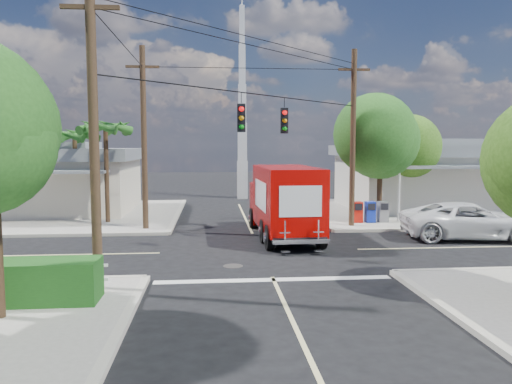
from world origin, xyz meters
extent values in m
plane|color=black|center=(0.00, 0.00, 0.00)|extent=(120.00, 120.00, 0.00)
cube|color=gray|center=(11.00, 11.00, 0.07)|extent=(14.00, 14.00, 0.14)
cube|color=#B2AD9E|center=(4.00, 11.00, 0.07)|extent=(0.25, 14.00, 0.14)
cube|color=#B2AD9E|center=(11.00, 4.00, 0.07)|extent=(14.00, 0.25, 0.14)
cube|color=gray|center=(-11.00, 11.00, 0.07)|extent=(14.00, 14.00, 0.14)
cube|color=#B2AD9E|center=(-4.00, 11.00, 0.07)|extent=(0.25, 14.00, 0.14)
cube|color=#B2AD9E|center=(-11.00, 4.00, 0.07)|extent=(14.00, 0.25, 0.14)
cube|color=#B2AD9E|center=(-4.00, -11.00, 0.07)|extent=(0.25, 14.00, 0.14)
cube|color=beige|center=(0.00, 10.00, 0.01)|extent=(0.12, 12.00, 0.01)
cube|color=beige|center=(0.00, -10.00, 0.01)|extent=(0.12, 12.00, 0.01)
cube|color=beige|center=(10.00, 0.00, 0.01)|extent=(12.00, 0.12, 0.01)
cube|color=beige|center=(-10.00, 0.00, 0.01)|extent=(12.00, 0.12, 0.01)
cube|color=silver|center=(0.00, -4.30, 0.01)|extent=(7.50, 0.40, 0.01)
cube|color=beige|center=(12.50, 12.00, 1.84)|extent=(11.00, 8.00, 3.40)
cube|color=gray|center=(12.50, 12.00, 3.89)|extent=(11.80, 8.80, 0.70)
cube|color=gray|center=(12.50, 12.00, 4.39)|extent=(6.05, 4.40, 0.50)
cube|color=gray|center=(12.50, 7.10, 3.04)|extent=(9.90, 1.80, 0.15)
cylinder|color=silver|center=(8.10, 6.30, 1.59)|extent=(0.12, 0.12, 2.90)
cube|color=beige|center=(-12.00, 12.50, 1.74)|extent=(10.00, 8.00, 3.20)
cube|color=gray|center=(-12.00, 12.50, 3.69)|extent=(10.80, 8.80, 0.70)
cube|color=gray|center=(-12.00, 12.50, 4.19)|extent=(5.50, 4.40, 0.50)
cube|color=gray|center=(-12.00, 7.60, 2.84)|extent=(9.00, 1.80, 0.15)
cylinder|color=silver|center=(-8.00, 6.80, 1.49)|extent=(0.12, 0.12, 2.70)
cube|color=silver|center=(0.50, 20.00, 1.50)|extent=(0.80, 0.80, 3.00)
cube|color=silver|center=(0.50, 20.00, 4.50)|extent=(0.70, 0.70, 3.00)
cube|color=silver|center=(0.50, 20.00, 7.50)|extent=(0.60, 0.60, 3.00)
cube|color=silver|center=(0.50, 20.00, 10.50)|extent=(0.50, 0.50, 3.00)
cube|color=silver|center=(0.50, 20.00, 13.50)|extent=(0.40, 0.40, 3.00)
sphere|color=#22521A|center=(-6.65, -7.80, 4.20)|extent=(3.25, 3.25, 3.25)
cylinder|color=#422D1C|center=(7.20, 6.80, 2.19)|extent=(0.28, 0.28, 4.10)
sphere|color=#22521A|center=(7.20, 6.80, 4.75)|extent=(4.10, 4.10, 4.10)
sphere|color=#22521A|center=(6.80, 7.00, 5.00)|extent=(3.33, 3.33, 3.33)
sphere|color=#22521A|center=(7.55, 6.50, 4.62)|extent=(3.58, 3.58, 3.58)
cylinder|color=#422D1C|center=(9.80, 9.00, 1.93)|extent=(0.28, 0.28, 3.58)
sphere|color=#2F5814|center=(9.80, 9.00, 4.17)|extent=(3.58, 3.58, 3.58)
sphere|color=#2F5814|center=(9.40, 9.20, 4.40)|extent=(2.91, 2.91, 2.91)
sphere|color=#2F5814|center=(10.15, 8.70, 4.06)|extent=(3.14, 3.14, 3.14)
cylinder|color=#422D1C|center=(-7.50, 7.50, 2.64)|extent=(0.24, 0.24, 5.00)
cone|color=#276420|center=(-6.60, 7.50, 5.24)|extent=(0.50, 2.06, 0.98)
cone|color=#276420|center=(-6.94, 8.20, 5.24)|extent=(1.92, 1.68, 0.98)
cone|color=#276420|center=(-7.70, 8.38, 5.24)|extent=(2.12, 0.95, 0.98)
cone|color=#276420|center=(-8.31, 7.89, 5.24)|extent=(1.34, 2.07, 0.98)
cone|color=#276420|center=(-8.31, 7.11, 5.24)|extent=(1.34, 2.07, 0.98)
cone|color=#276420|center=(-7.70, 6.62, 5.24)|extent=(2.12, 0.95, 0.98)
cone|color=#276420|center=(-6.94, 6.80, 5.24)|extent=(1.92, 1.68, 0.98)
cylinder|color=#422D1C|center=(-9.50, 9.00, 2.44)|extent=(0.24, 0.24, 4.60)
cone|color=#276420|center=(-8.60, 9.00, 4.84)|extent=(0.50, 2.06, 0.98)
cone|color=#276420|center=(-8.94, 9.70, 4.84)|extent=(1.92, 1.68, 0.98)
cone|color=#276420|center=(-9.70, 9.88, 4.84)|extent=(2.12, 0.95, 0.98)
cone|color=#276420|center=(-10.31, 9.39, 4.84)|extent=(1.34, 2.07, 0.98)
cone|color=#276420|center=(-10.31, 8.61, 4.84)|extent=(1.34, 2.07, 0.98)
cone|color=#276420|center=(-9.70, 8.12, 4.84)|extent=(2.12, 0.95, 0.98)
cone|color=#276420|center=(-8.94, 8.30, 4.84)|extent=(1.92, 1.68, 0.98)
cylinder|color=#473321|center=(-5.20, -5.20, 4.50)|extent=(0.28, 0.28, 9.00)
cube|color=#473321|center=(-5.20, -5.20, 8.00)|extent=(1.60, 0.12, 0.12)
cylinder|color=#473321|center=(5.20, 5.20, 4.50)|extent=(0.28, 0.28, 9.00)
cube|color=#473321|center=(5.20, 5.20, 8.00)|extent=(1.60, 0.12, 0.12)
cylinder|color=#473321|center=(-5.20, 5.20, 4.50)|extent=(0.28, 0.28, 9.00)
cube|color=#473321|center=(-5.20, 5.20, 8.00)|extent=(1.60, 0.12, 0.12)
cylinder|color=black|center=(0.00, 0.00, 6.20)|extent=(10.43, 10.43, 0.04)
cube|color=black|center=(-0.80, -0.80, 5.25)|extent=(0.30, 0.24, 1.05)
sphere|color=red|center=(-0.80, -0.94, 5.58)|extent=(0.20, 0.20, 0.20)
cube|color=black|center=(1.10, 1.10, 5.25)|extent=(0.30, 0.24, 1.05)
sphere|color=red|center=(1.10, 0.96, 5.58)|extent=(0.20, 0.20, 0.20)
cube|color=silver|center=(-5.00, -5.60, 0.64)|extent=(0.09, 0.06, 1.00)
cube|color=#B6140A|center=(5.80, 6.20, 0.69)|extent=(0.50, 0.50, 1.10)
cube|color=#1229A8|center=(6.50, 6.20, 0.69)|extent=(0.50, 0.50, 1.10)
cube|color=slate|center=(7.20, 6.20, 0.69)|extent=(0.50, 0.50, 1.10)
cube|color=black|center=(1.35, 2.97, 0.52)|extent=(2.47, 7.41, 0.23)
cube|color=#B30402|center=(1.23, 5.83, 1.27)|extent=(2.32, 1.69, 2.06)
cube|color=black|center=(1.20, 6.49, 1.64)|extent=(1.98, 0.32, 0.89)
cube|color=silver|center=(1.19, 6.68, 0.61)|extent=(2.16, 0.21, 0.33)
cube|color=#B30402|center=(1.39, 2.13, 1.92)|extent=(2.58, 5.54, 2.72)
cube|color=white|center=(2.58, 2.18, 2.06)|extent=(0.16, 3.38, 1.22)
cube|color=white|center=(0.20, 2.08, 2.06)|extent=(0.16, 3.38, 1.22)
cube|color=white|center=(1.51, -0.61, 2.06)|extent=(1.69, 0.09, 1.22)
cube|color=silver|center=(1.51, -0.73, 0.52)|extent=(2.26, 0.33, 0.17)
cube|color=silver|center=(0.86, -0.88, 0.89)|extent=(0.42, 0.07, 0.94)
cube|color=silver|center=(2.17, -0.83, 0.89)|extent=(0.42, 0.07, 0.94)
cylinder|color=black|center=(0.16, 5.65, 0.52)|extent=(0.34, 1.04, 1.03)
cylinder|color=black|center=(2.31, 5.74, 0.52)|extent=(0.34, 1.04, 1.03)
cylinder|color=black|center=(0.39, 0.21, 0.52)|extent=(0.34, 1.04, 1.03)
cylinder|color=black|center=(2.55, 0.30, 0.52)|extent=(0.34, 1.04, 1.03)
imported|color=silver|center=(9.67, 1.80, 0.83)|extent=(6.25, 3.48, 1.65)
camera|label=1|loc=(-1.91, -19.59, 4.23)|focal=35.00mm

